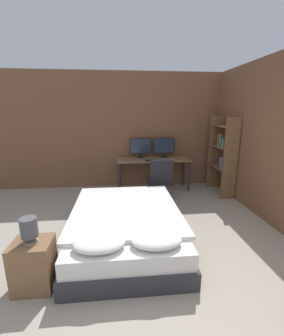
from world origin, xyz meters
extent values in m
plane|color=#9E9384|center=(0.00, 0.00, 0.00)|extent=(20.00, 20.00, 0.00)
cube|color=brown|center=(0.00, 3.82, 1.35)|extent=(12.00, 0.06, 2.70)
cube|color=#2D2D33|center=(-0.40, 1.30, 0.11)|extent=(1.46, 2.08, 0.22)
cube|color=white|center=(-0.40, 1.30, 0.32)|extent=(1.40, 2.02, 0.20)
cube|color=white|center=(-0.40, 1.42, 0.45)|extent=(1.50, 1.74, 0.05)
ellipsoid|color=white|center=(-0.70, 0.51, 0.49)|extent=(0.55, 0.38, 0.13)
ellipsoid|color=white|center=(-0.09, 0.51, 0.49)|extent=(0.55, 0.38, 0.13)
cube|color=brown|center=(-1.38, 0.52, 0.27)|extent=(0.39, 0.35, 0.53)
cylinder|color=gray|center=(-1.38, 0.52, 0.54)|extent=(0.15, 0.15, 0.01)
cylinder|color=gray|center=(-1.38, 0.52, 0.57)|extent=(0.02, 0.02, 0.05)
cylinder|color=#4C4C51|center=(-1.38, 0.52, 0.70)|extent=(0.17, 0.17, 0.20)
cube|color=#846042|center=(0.32, 3.47, 0.72)|extent=(1.70, 0.56, 0.03)
cylinder|color=#2D2D33|center=(-0.48, 3.23, 0.35)|extent=(0.05, 0.05, 0.70)
cylinder|color=#2D2D33|center=(1.12, 3.23, 0.35)|extent=(0.05, 0.05, 0.70)
cylinder|color=#2D2D33|center=(-0.48, 3.70, 0.35)|extent=(0.05, 0.05, 0.70)
cylinder|color=#2D2D33|center=(1.12, 3.70, 0.35)|extent=(0.05, 0.05, 0.70)
cylinder|color=black|center=(0.04, 3.65, 0.74)|extent=(0.16, 0.16, 0.01)
cylinder|color=black|center=(0.04, 3.65, 0.79)|extent=(0.03, 0.03, 0.09)
cube|color=black|center=(0.04, 3.65, 1.02)|extent=(0.51, 0.03, 0.36)
cube|color=#232D42|center=(0.04, 3.63, 1.02)|extent=(0.48, 0.00, 0.33)
cylinder|color=black|center=(0.60, 3.65, 0.74)|extent=(0.16, 0.16, 0.01)
cylinder|color=black|center=(0.60, 3.65, 0.79)|extent=(0.03, 0.03, 0.09)
cube|color=black|center=(0.60, 3.65, 1.02)|extent=(0.51, 0.03, 0.36)
cube|color=#232D42|center=(0.60, 3.63, 1.02)|extent=(0.48, 0.00, 0.33)
cube|color=black|center=(0.32, 3.29, 0.74)|extent=(0.42, 0.13, 0.02)
ellipsoid|color=black|center=(0.62, 3.29, 0.75)|extent=(0.07, 0.05, 0.04)
cylinder|color=black|center=(0.34, 2.77, 0.02)|extent=(0.52, 0.52, 0.04)
cylinder|color=gray|center=(0.34, 2.77, 0.21)|extent=(0.05, 0.05, 0.34)
cube|color=black|center=(0.34, 2.77, 0.42)|extent=(0.49, 0.49, 0.07)
cube|color=black|center=(0.34, 2.55, 0.68)|extent=(0.44, 0.05, 0.45)
cube|color=brown|center=(1.80, 2.69, 0.85)|extent=(0.31, 0.02, 1.71)
cube|color=brown|center=(1.80, 3.47, 0.85)|extent=(0.31, 0.02, 1.71)
cube|color=brown|center=(1.80, 3.08, 0.60)|extent=(0.31, 0.76, 0.02)
cube|color=brown|center=(1.80, 3.08, 1.06)|extent=(0.31, 0.76, 0.02)
cube|color=brown|center=(1.80, 3.08, 1.50)|extent=(0.31, 0.76, 0.02)
cube|color=#BCB29E|center=(1.80, 2.73, 0.71)|extent=(0.25, 0.04, 0.21)
cube|color=#337042|center=(1.80, 2.79, 0.72)|extent=(0.25, 0.04, 0.23)
cube|color=teal|center=(1.80, 2.84, 0.74)|extent=(0.25, 0.04, 0.26)
cube|color=#7A387F|center=(1.80, 2.88, 0.74)|extent=(0.25, 0.03, 0.26)
cube|color=#7A387F|center=(1.80, 2.92, 0.72)|extent=(0.25, 0.02, 0.22)
cube|color=teal|center=(1.80, 2.73, 1.18)|extent=(0.25, 0.03, 0.23)
cube|color=#28282D|center=(1.80, 2.77, 1.18)|extent=(0.25, 0.03, 0.22)
cube|color=#2D4784|center=(1.80, 2.81, 1.17)|extent=(0.25, 0.02, 0.21)
cube|color=gold|center=(1.80, 2.85, 1.16)|extent=(0.25, 0.04, 0.18)
cube|color=#28282D|center=(1.80, 2.91, 1.17)|extent=(0.25, 0.03, 0.20)
cube|color=teal|center=(1.80, 2.95, 1.17)|extent=(0.25, 0.04, 0.21)
cube|color=#337042|center=(1.80, 3.00, 1.20)|extent=(0.25, 0.04, 0.26)
cube|color=#28282D|center=(1.80, 3.05, 1.16)|extent=(0.25, 0.03, 0.18)
cube|color=orange|center=(1.80, 3.09, 1.20)|extent=(0.25, 0.03, 0.27)
camera|label=1|loc=(-0.46, -1.60, 1.82)|focal=24.00mm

